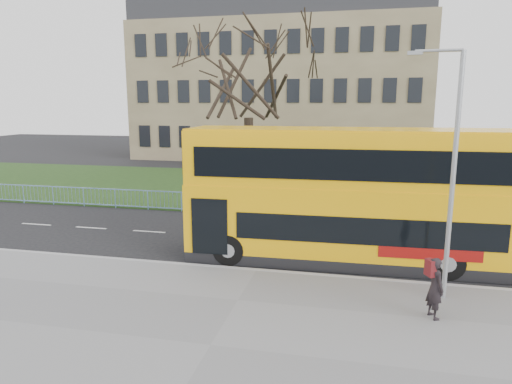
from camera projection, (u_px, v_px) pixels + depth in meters
ground at (265, 258)px, 17.52m from camera, size 120.00×120.00×0.00m
pavement at (211, 347)px, 11.04m from camera, size 80.00×10.50×0.12m
kerb at (256, 271)px, 16.03m from camera, size 80.00×0.20×0.14m
grass_verge at (306, 190)px, 31.22m from camera, size 80.00×15.40×0.08m
guard_railing at (290, 207)px, 23.74m from camera, size 40.00×0.12×1.10m
bare_tree at (249, 101)px, 26.59m from camera, size 8.24×8.24×11.78m
civic_building at (283, 93)px, 50.78m from camera, size 30.00×15.00×14.00m
yellow_bus at (347, 193)px, 16.76m from camera, size 11.78×3.09×4.91m
pedestrian at (435, 288)px, 12.29m from camera, size 0.63×0.73×1.70m
street_lamp at (450, 167)px, 13.03m from camera, size 1.53×0.26×7.22m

